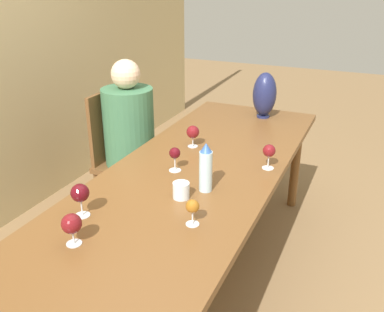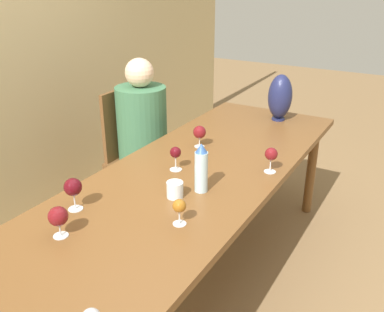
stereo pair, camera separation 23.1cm
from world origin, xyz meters
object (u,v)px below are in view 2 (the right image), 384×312
(water_bottle, at_px, (201,168))
(person_far, at_px, (144,137))
(wine_glass_7, at_px, (179,207))
(water_tumbler, at_px, (175,190))
(wine_glass_6, at_px, (200,132))
(vase, at_px, (280,97))
(chair_far, at_px, (135,151))
(wine_glass_3, at_px, (73,188))
(wine_glass_2, at_px, (271,155))
(wine_glass_0, at_px, (176,153))
(wine_glass_5, at_px, (58,217))

(water_bottle, bearing_deg, person_far, 51.17)
(wine_glass_7, bearing_deg, water_tumbler, 36.97)
(wine_glass_6, xyz_separation_m, person_far, (0.19, 0.58, -0.20))
(vase, relative_size, chair_far, 0.34)
(chair_far, bearing_deg, wine_glass_3, -154.61)
(wine_glass_6, xyz_separation_m, wine_glass_7, (-0.83, -0.37, -0.01))
(vase, relative_size, person_far, 0.28)
(water_tumbler, relative_size, wine_glass_2, 0.58)
(water_tumbler, height_order, vase, vase)
(wine_glass_0, height_order, wine_glass_3, wine_glass_3)
(water_bottle, bearing_deg, wine_glass_2, -29.80)
(wine_glass_0, relative_size, wine_glass_5, 1.00)
(wine_glass_2, relative_size, wine_glass_3, 0.90)
(vase, xyz_separation_m, wine_glass_5, (-1.92, 0.26, -0.08))
(water_bottle, relative_size, person_far, 0.21)
(chair_far, bearing_deg, wine_glass_7, -134.60)
(wine_glass_3, distance_m, wine_glass_7, 0.51)
(wine_glass_7, distance_m, chair_far, 1.49)
(chair_far, bearing_deg, water_bottle, -126.07)
(wine_glass_7, bearing_deg, water_bottle, 12.36)
(water_bottle, xyz_separation_m, wine_glass_7, (-0.32, -0.07, -0.04))
(wine_glass_0, distance_m, wine_glass_7, 0.56)
(vase, height_order, wine_glass_6, vase)
(vase, distance_m, chair_far, 1.16)
(wine_glass_0, distance_m, wine_glass_5, 0.80)
(wine_glass_5, bearing_deg, chair_far, 25.86)
(vase, xyz_separation_m, wine_glass_2, (-0.89, -0.27, -0.07))
(wine_glass_3, relative_size, wine_glass_7, 1.30)
(vase, distance_m, wine_glass_2, 0.93)
(water_bottle, xyz_separation_m, person_far, (0.70, 0.87, -0.23))
(wine_glass_2, relative_size, chair_far, 0.14)
(wine_glass_6, distance_m, chair_far, 0.77)
(vase, xyz_separation_m, chair_far, (-0.57, 0.91, -0.42))
(vase, height_order, wine_glass_0, vase)
(wine_glass_2, bearing_deg, water_bottle, 150.20)
(wine_glass_0, distance_m, person_far, 0.87)
(wine_glass_0, relative_size, person_far, 0.11)
(wine_glass_3, bearing_deg, water_tumbler, -45.33)
(vase, xyz_separation_m, wine_glass_6, (-0.76, 0.25, -0.08))
(wine_glass_3, bearing_deg, vase, -11.98)
(water_bottle, height_order, wine_glass_7, water_bottle)
(wine_glass_2, distance_m, wine_glass_6, 0.53)
(water_tumbler, xyz_separation_m, vase, (1.39, -0.03, 0.14))
(water_bottle, bearing_deg, water_tumbler, 146.65)
(wine_glass_3, relative_size, chair_far, 0.16)
(wine_glass_6, bearing_deg, wine_glass_3, 172.95)
(water_bottle, height_order, wine_glass_0, water_bottle)
(water_bottle, distance_m, vase, 1.27)
(wine_glass_6, xyz_separation_m, chair_far, (0.19, 0.67, -0.34))
(wine_glass_6, bearing_deg, chair_far, 74.01)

